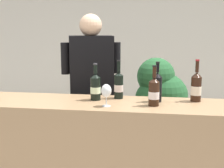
{
  "coord_description": "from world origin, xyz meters",
  "views": [
    {
      "loc": [
        0.5,
        -2.27,
        1.53
      ],
      "look_at": [
        0.17,
        0.0,
        1.1
      ],
      "focal_mm": 47.75,
      "sensor_mm": 36.0,
      "label": 1
    }
  ],
  "objects_px": {
    "wine_bottle_0": "(154,92)",
    "wine_bottle_3": "(196,87)",
    "potted_shrub": "(161,96)",
    "wine_glass": "(106,92)",
    "wine_bottle_2": "(157,86)",
    "wine_bottle_4": "(119,85)",
    "wine_bottle_5": "(95,87)",
    "person_server": "(92,101)"
  },
  "relations": [
    {
      "from": "wine_glass",
      "to": "wine_bottle_0",
      "type": "bearing_deg",
      "value": 11.16
    },
    {
      "from": "wine_glass",
      "to": "person_server",
      "type": "height_order",
      "value": "person_server"
    },
    {
      "from": "wine_bottle_0",
      "to": "wine_bottle_2",
      "type": "distance_m",
      "value": 0.13
    },
    {
      "from": "wine_bottle_0",
      "to": "wine_bottle_2",
      "type": "bearing_deg",
      "value": 79.66
    },
    {
      "from": "wine_bottle_4",
      "to": "wine_glass",
      "type": "bearing_deg",
      "value": -102.3
    },
    {
      "from": "wine_bottle_4",
      "to": "potted_shrub",
      "type": "xyz_separation_m",
      "value": [
        0.37,
        0.69,
        -0.24
      ]
    },
    {
      "from": "wine_bottle_4",
      "to": "potted_shrub",
      "type": "bearing_deg",
      "value": 61.87
    },
    {
      "from": "wine_bottle_0",
      "to": "wine_bottle_4",
      "type": "xyz_separation_m",
      "value": [
        -0.29,
        0.2,
        0.0
      ]
    },
    {
      "from": "wine_bottle_0",
      "to": "wine_bottle_2",
      "type": "height_order",
      "value": "wine_bottle_2"
    },
    {
      "from": "wine_bottle_2",
      "to": "potted_shrub",
      "type": "distance_m",
      "value": 0.8
    },
    {
      "from": "wine_bottle_4",
      "to": "wine_glass",
      "type": "relative_size",
      "value": 1.89
    },
    {
      "from": "person_server",
      "to": "potted_shrub",
      "type": "distance_m",
      "value": 0.75
    },
    {
      "from": "wine_bottle_0",
      "to": "wine_bottle_3",
      "type": "xyz_separation_m",
      "value": [
        0.33,
        0.19,
        0.01
      ]
    },
    {
      "from": "potted_shrub",
      "to": "wine_bottle_0",
      "type": "bearing_deg",
      "value": -94.76
    },
    {
      "from": "wine_bottle_2",
      "to": "person_server",
      "type": "xyz_separation_m",
      "value": [
        -0.64,
        0.46,
        -0.26
      ]
    },
    {
      "from": "wine_glass",
      "to": "potted_shrub",
      "type": "xyz_separation_m",
      "value": [
        0.43,
        0.96,
        -0.24
      ]
    },
    {
      "from": "wine_bottle_2",
      "to": "wine_bottle_4",
      "type": "bearing_deg",
      "value": 167.2
    },
    {
      "from": "wine_bottle_2",
      "to": "wine_bottle_4",
      "type": "distance_m",
      "value": 0.33
    },
    {
      "from": "wine_bottle_4",
      "to": "person_server",
      "type": "height_order",
      "value": "person_server"
    },
    {
      "from": "potted_shrub",
      "to": "wine_bottle_2",
      "type": "bearing_deg",
      "value": -93.78
    },
    {
      "from": "person_server",
      "to": "wine_bottle_0",
      "type": "bearing_deg",
      "value": -44.13
    },
    {
      "from": "wine_bottle_2",
      "to": "wine_bottle_5",
      "type": "bearing_deg",
      "value": -178.55
    },
    {
      "from": "wine_bottle_2",
      "to": "wine_glass",
      "type": "relative_size",
      "value": 1.9
    },
    {
      "from": "wine_bottle_3",
      "to": "wine_bottle_2",
      "type": "bearing_deg",
      "value": -169.25
    },
    {
      "from": "wine_glass",
      "to": "potted_shrub",
      "type": "bearing_deg",
      "value": 66.03
    },
    {
      "from": "wine_bottle_0",
      "to": "person_server",
      "type": "xyz_separation_m",
      "value": [
        -0.61,
        0.59,
        -0.24
      ]
    },
    {
      "from": "wine_bottle_0",
      "to": "wine_bottle_3",
      "type": "bearing_deg",
      "value": 29.7
    },
    {
      "from": "wine_bottle_4",
      "to": "wine_bottle_2",
      "type": "bearing_deg",
      "value": -12.8
    },
    {
      "from": "wine_bottle_0",
      "to": "wine_bottle_5",
      "type": "relative_size",
      "value": 1.02
    },
    {
      "from": "wine_bottle_2",
      "to": "wine_bottle_4",
      "type": "relative_size",
      "value": 1.0
    },
    {
      "from": "wine_bottle_5",
      "to": "wine_glass",
      "type": "relative_size",
      "value": 1.78
    },
    {
      "from": "person_server",
      "to": "wine_bottle_4",
      "type": "bearing_deg",
      "value": -50.8
    },
    {
      "from": "wine_bottle_5",
      "to": "potted_shrub",
      "type": "height_order",
      "value": "wine_bottle_5"
    },
    {
      "from": "wine_bottle_0",
      "to": "potted_shrub",
      "type": "bearing_deg",
      "value": 85.24
    },
    {
      "from": "wine_glass",
      "to": "potted_shrub",
      "type": "distance_m",
      "value": 1.08
    },
    {
      "from": "wine_bottle_0",
      "to": "person_server",
      "type": "height_order",
      "value": "person_server"
    },
    {
      "from": "wine_bottle_4",
      "to": "wine_bottle_5",
      "type": "xyz_separation_m",
      "value": [
        -0.18,
        -0.08,
        -0.0
      ]
    },
    {
      "from": "wine_bottle_3",
      "to": "potted_shrub",
      "type": "relative_size",
      "value": 0.28
    },
    {
      "from": "wine_bottle_0",
      "to": "wine_bottle_4",
      "type": "relative_size",
      "value": 0.96
    },
    {
      "from": "person_server",
      "to": "potted_shrub",
      "type": "xyz_separation_m",
      "value": [
        0.69,
        0.3,
        0.01
      ]
    },
    {
      "from": "wine_bottle_5",
      "to": "wine_glass",
      "type": "xyz_separation_m",
      "value": [
        0.12,
        -0.19,
        0.0
      ]
    },
    {
      "from": "wine_bottle_4",
      "to": "wine_bottle_5",
      "type": "bearing_deg",
      "value": -154.81
    }
  ]
}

